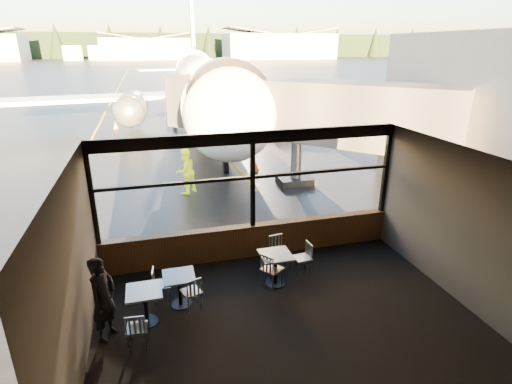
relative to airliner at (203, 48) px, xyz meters
name	(u,v)px	position (x,y,z in m)	size (l,w,h in m)	color
ground_plane	(150,66)	(-1.69, 100.31, -5.41)	(520.00, 520.00, 0.00)	black
carpet_floor	(289,322)	(-1.69, -22.69, -5.40)	(8.00, 6.00, 0.01)	black
ceiling	(295,163)	(-1.69, -22.69, -1.91)	(8.00, 6.00, 0.04)	#38332D
wall_left	(73,278)	(-5.69, -22.69, -3.66)	(0.04, 6.00, 3.50)	#514941
wall_right	(461,226)	(2.31, -22.69, -3.66)	(0.04, 6.00, 3.50)	#514941
wall_back	(372,355)	(-1.69, -25.69, -3.66)	(8.00, 0.04, 3.50)	#514941
window_sill	(253,241)	(-1.69, -19.69, -4.96)	(8.00, 0.28, 0.90)	#4D3017
window_header	(252,138)	(-1.69, -19.69, -2.06)	(8.00, 0.18, 0.30)	black
mullion_left	(92,195)	(-5.64, -19.69, -3.21)	(0.12, 0.12, 2.60)	black
mullion_centre	(253,181)	(-1.69, -19.69, -3.21)	(0.12, 0.12, 2.60)	black
mullion_right	(386,169)	(2.26, -19.69, -3.21)	(0.12, 0.12, 2.60)	black
window_transom	(253,177)	(-1.69, -19.69, -3.11)	(8.00, 0.10, 0.08)	black
airliner	(203,48)	(0.00, 0.00, 0.00)	(29.51, 35.41, 10.82)	white
jet_bridge	(303,129)	(1.91, -14.19, -3.05)	(8.84, 10.81, 4.72)	#2A2A2C
cafe_table_near	(275,269)	(-1.53, -21.22, -5.00)	(0.75, 0.75, 0.82)	#99948D
cafe_table_mid	(180,290)	(-3.85, -21.47, -5.03)	(0.70, 0.70, 0.77)	gray
cafe_table_left	(146,307)	(-4.59, -21.90, -5.01)	(0.72, 0.72, 0.79)	#A6A099
chair_near_e	(302,258)	(-0.70, -20.91, -4.99)	(0.46, 0.46, 0.84)	#B7B2A5
chair_near_w	(272,269)	(-1.63, -21.28, -4.95)	(0.50, 0.50, 0.91)	#ABA69A
chair_near_n	(278,252)	(-1.20, -20.47, -4.98)	(0.47, 0.47, 0.87)	beige
chair_mid_s	(191,292)	(-3.62, -21.64, -5.00)	(0.45, 0.45, 0.82)	#B4AFA2
chair_mid_w	(162,285)	(-4.22, -21.18, -5.00)	(0.45, 0.45, 0.82)	beige
chair_left_s	(137,328)	(-4.77, -22.58, -5.00)	(0.44, 0.44, 0.81)	#B1ADA0
passenger	(103,299)	(-5.35, -22.15, -4.52)	(0.65, 0.43, 1.78)	black
ground_crew	(185,171)	(-2.93, -14.09, -4.51)	(0.88, 0.68, 1.80)	#BFF219
cone_nose	(255,165)	(0.48, -11.85, -5.12)	(0.41, 0.41, 0.57)	orange
cone_wing	(115,125)	(-6.39, 0.55, -5.15)	(0.38, 0.38, 0.52)	orange
terminal_annex	(493,118)	(8.31, -17.19, -2.41)	(5.00, 7.00, 6.00)	gray
hangar_mid	(146,48)	(-1.69, 165.31, -0.41)	(38.00, 15.00, 10.00)	silver
hangar_right	(279,45)	(58.31, 158.31, 0.59)	(50.00, 20.00, 12.00)	silver
fuel_tank_a	(73,53)	(-31.69, 162.31, -2.41)	(8.00, 8.00, 6.00)	silver
fuel_tank_b	(98,53)	(-21.69, 162.31, -2.41)	(8.00, 8.00, 6.00)	silver
fuel_tank_c	(122,53)	(-11.69, 162.31, -2.41)	(8.00, 8.00, 6.00)	silver
treeline	(145,46)	(-1.69, 190.31, 0.59)	(360.00, 3.00, 12.00)	black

